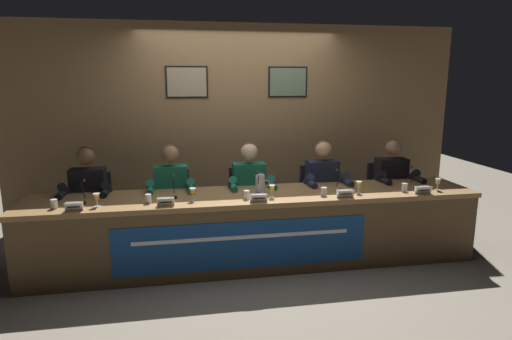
% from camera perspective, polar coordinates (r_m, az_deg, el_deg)
% --- Properties ---
extents(ground_plane, '(12.00, 12.00, 0.00)m').
position_cam_1_polar(ground_plane, '(4.72, 0.00, -11.97)').
color(ground_plane, gray).
extents(wall_back_panelled, '(5.83, 0.14, 2.60)m').
position_cam_1_polar(wall_back_panelled, '(5.67, -2.39, 5.73)').
color(wall_back_panelled, '#937047').
rests_on(wall_back_panelled, ground_plane).
extents(conference_table, '(4.63, 0.79, 0.75)m').
position_cam_1_polar(conference_table, '(4.42, 0.22, -6.34)').
color(conference_table, olive).
rests_on(conference_table, ground_plane).
extents(chair_far_left, '(0.44, 0.45, 0.89)m').
position_cam_1_polar(chair_far_left, '(5.14, -20.71, -5.60)').
color(chair_far_left, black).
rests_on(chair_far_left, ground_plane).
extents(panelist_far_left, '(0.51, 0.48, 1.22)m').
position_cam_1_polar(panelist_far_left, '(4.88, -21.35, -3.19)').
color(panelist_far_left, black).
rests_on(panelist_far_left, ground_plane).
extents(nameplate_far_left, '(0.15, 0.06, 0.08)m').
position_cam_1_polar(nameplate_far_left, '(4.21, -22.90, -4.45)').
color(nameplate_far_left, white).
rests_on(nameplate_far_left, conference_table).
extents(juice_glass_far_left, '(0.06, 0.06, 0.12)m').
position_cam_1_polar(juice_glass_far_left, '(4.27, -20.29, -3.42)').
color(juice_glass_far_left, white).
rests_on(juice_glass_far_left, conference_table).
extents(water_cup_far_left, '(0.06, 0.06, 0.08)m').
position_cam_1_polar(water_cup_far_left, '(4.36, -25.10, -4.14)').
color(water_cup_far_left, silver).
rests_on(water_cup_far_left, conference_table).
extents(microphone_far_left, '(0.06, 0.17, 0.22)m').
position_cam_1_polar(microphone_far_left, '(4.44, -21.86, -3.10)').
color(microphone_far_left, black).
rests_on(microphone_far_left, conference_table).
extents(chair_left, '(0.44, 0.45, 0.89)m').
position_cam_1_polar(chair_left, '(5.05, -10.95, -5.35)').
color(chair_left, black).
rests_on(chair_left, ground_plane).
extents(panelist_left, '(0.51, 0.48, 1.22)m').
position_cam_1_polar(panelist_left, '(4.78, -11.11, -2.88)').
color(panelist_left, black).
rests_on(panelist_left, ground_plane).
extents(nameplate_left, '(0.16, 0.06, 0.08)m').
position_cam_1_polar(nameplate_left, '(4.12, -11.83, -4.11)').
color(nameplate_left, white).
rests_on(nameplate_left, conference_table).
extents(juice_glass_left, '(0.06, 0.06, 0.12)m').
position_cam_1_polar(juice_glass_left, '(4.24, -8.36, -2.88)').
color(juice_glass_left, white).
rests_on(juice_glass_left, conference_table).
extents(water_cup_left, '(0.06, 0.06, 0.08)m').
position_cam_1_polar(water_cup_left, '(4.25, -14.02, -3.74)').
color(water_cup_left, silver).
rests_on(water_cup_left, conference_table).
extents(microphone_left, '(0.06, 0.17, 0.22)m').
position_cam_1_polar(microphone_left, '(4.39, -10.79, -2.64)').
color(microphone_left, black).
rests_on(microphone_left, conference_table).
extents(chair_center, '(0.44, 0.45, 0.89)m').
position_cam_1_polar(chair_center, '(5.10, -1.14, -4.94)').
color(chair_center, black).
rests_on(chair_center, ground_plane).
extents(panelist_center, '(0.51, 0.48, 1.22)m').
position_cam_1_polar(panelist_center, '(4.84, -0.79, -2.47)').
color(panelist_center, black).
rests_on(panelist_center, ground_plane).
extents(nameplate_center, '(0.16, 0.06, 0.08)m').
position_cam_1_polar(nameplate_center, '(4.16, 0.36, -3.69)').
color(nameplate_center, white).
rests_on(nameplate_center, conference_table).
extents(juice_glass_center, '(0.06, 0.06, 0.12)m').
position_cam_1_polar(juice_glass_center, '(4.32, 2.12, -2.50)').
color(juice_glass_center, white).
rests_on(juice_glass_center, conference_table).
extents(water_cup_center, '(0.06, 0.06, 0.08)m').
position_cam_1_polar(water_cup_center, '(4.27, -1.25, -3.34)').
color(water_cup_center, silver).
rests_on(water_cup_center, conference_table).
extents(microphone_center, '(0.06, 0.17, 0.22)m').
position_cam_1_polar(microphone_center, '(4.44, 0.30, -2.25)').
color(microphone_center, black).
rests_on(microphone_center, conference_table).
extents(chair_right, '(0.44, 0.45, 0.89)m').
position_cam_1_polar(chair_right, '(5.30, 8.18, -4.42)').
color(chair_right, black).
rests_on(chair_right, ground_plane).
extents(panelist_right, '(0.51, 0.48, 1.22)m').
position_cam_1_polar(panelist_right, '(5.05, 8.98, -2.02)').
color(panelist_right, black).
rests_on(panelist_right, ground_plane).
extents(nameplate_right, '(0.17, 0.06, 0.08)m').
position_cam_1_polar(nameplate_right, '(4.41, 11.70, -3.05)').
color(nameplate_right, white).
rests_on(nameplate_right, conference_table).
extents(juice_glass_right, '(0.06, 0.06, 0.12)m').
position_cam_1_polar(juice_glass_right, '(4.60, 13.40, -1.94)').
color(juice_glass_right, white).
rests_on(juice_glass_right, conference_table).
extents(water_cup_right, '(0.06, 0.06, 0.08)m').
position_cam_1_polar(water_cup_right, '(4.44, 8.93, -2.88)').
color(water_cup_right, silver).
rests_on(water_cup_right, conference_table).
extents(microphone_right, '(0.06, 0.17, 0.22)m').
position_cam_1_polar(microphone_right, '(4.67, 10.98, -1.75)').
color(microphone_right, black).
rests_on(microphone_right, conference_table).
extents(chair_far_right, '(0.44, 0.45, 0.89)m').
position_cam_1_polar(chair_far_right, '(5.63, 16.62, -3.84)').
color(chair_far_right, black).
rests_on(chair_far_right, ground_plane).
extents(panelist_far_right, '(0.51, 0.48, 1.22)m').
position_cam_1_polar(panelist_far_right, '(5.39, 17.73, -1.56)').
color(panelist_far_right, black).
rests_on(panelist_far_right, ground_plane).
extents(nameplate_far_right, '(0.17, 0.06, 0.08)m').
position_cam_1_polar(nameplate_far_right, '(4.78, 21.19, -2.45)').
color(nameplate_far_right, white).
rests_on(nameplate_far_right, conference_table).
extents(juice_glass_far_right, '(0.06, 0.06, 0.12)m').
position_cam_1_polar(juice_glass_far_right, '(4.99, 22.87, -1.47)').
color(juice_glass_far_right, white).
rests_on(juice_glass_far_right, conference_table).
extents(water_cup_far_right, '(0.06, 0.06, 0.08)m').
position_cam_1_polar(water_cup_far_right, '(4.81, 18.99, -2.24)').
color(water_cup_far_right, silver).
rests_on(water_cup_far_right, conference_table).
extents(microphone_far_right, '(0.06, 0.17, 0.22)m').
position_cam_1_polar(microphone_far_right, '(5.07, 20.23, -1.22)').
color(microphone_far_right, black).
rests_on(microphone_far_right, conference_table).
extents(water_pitcher_central, '(0.15, 0.10, 0.21)m').
position_cam_1_polar(water_pitcher_central, '(4.50, 0.57, -1.80)').
color(water_pitcher_central, silver).
rests_on(water_pitcher_central, conference_table).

